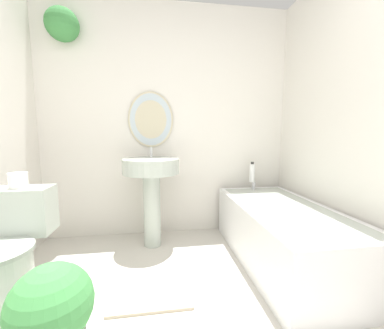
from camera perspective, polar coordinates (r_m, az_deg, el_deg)
name	(u,v)px	position (r m, az deg, el deg)	size (l,w,h in m)	color
wall_back	(162,117)	(2.55, -7.25, 11.34)	(2.68, 0.30, 2.40)	silver
wall_right	(372,115)	(2.02, 37.47, 9.46)	(0.06, 2.34, 2.40)	silver
toilet	(6,260)	(1.88, -38.38, -17.61)	(0.39, 0.59, 0.72)	#B2BCB2
pedestal_sink	(151,180)	(2.26, -9.81, -3.81)	(0.53, 0.53, 0.95)	#B2BCB2
bathtub	(283,233)	(2.19, 21.10, -15.17)	(0.71, 1.44, 0.56)	silver
shampoo_bottle	(252,173)	(2.64, 14.37, -1.91)	(0.06, 0.06, 0.22)	white
potted_plant	(52,314)	(1.41, -30.75, -28.65)	(0.36, 0.36, 0.49)	silver
bath_mat	(151,292)	(1.84, -9.92, -28.14)	(0.53, 0.39, 0.02)	#B7A88E
toilet_paper_roll	(18,180)	(1.92, -36.52, -3.09)	(0.11, 0.11, 0.10)	white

